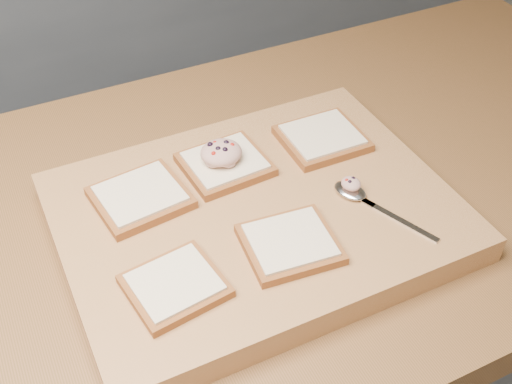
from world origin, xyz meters
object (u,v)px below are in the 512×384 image
(cutting_board, at_px, (256,216))
(bread_far_center, at_px, (225,164))
(tuna_salad_dollop, at_px, (221,152))
(spoon, at_px, (357,195))

(cutting_board, height_order, bread_far_center, bread_far_center)
(tuna_salad_dollop, height_order, spoon, tuna_salad_dollop)
(bread_far_center, bearing_deg, spoon, -45.02)
(bread_far_center, bearing_deg, cutting_board, -86.53)
(spoon, bearing_deg, bread_far_center, 134.98)
(bread_far_center, distance_m, spoon, 0.21)
(cutting_board, distance_m, tuna_salad_dollop, 0.11)
(bread_far_center, height_order, spoon, bread_far_center)
(cutting_board, height_order, spoon, spoon)
(bread_far_center, relative_size, spoon, 0.77)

